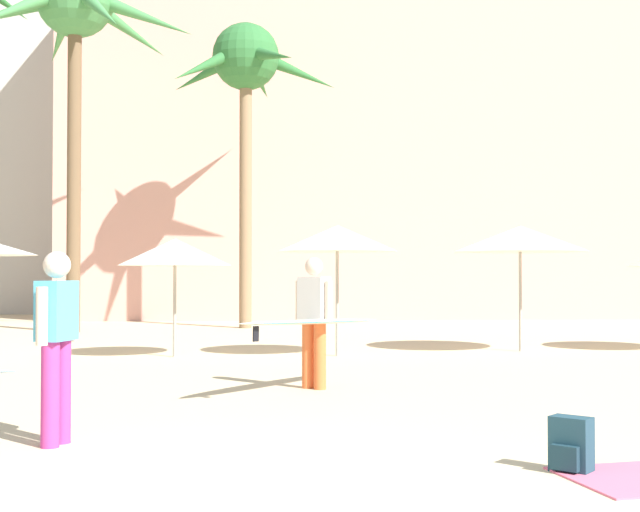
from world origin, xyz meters
name	(u,v)px	position (x,y,z in m)	size (l,w,h in m)	color
hotel_pink	(382,150)	(4.80, 27.72, 6.32)	(22.75, 9.12, 12.65)	#DB9989
hotel_tower_gray	(151,11)	(-4.74, 33.25, 13.21)	(15.90, 9.72, 26.42)	#BCB7AD
palm_tree_far_left	(246,72)	(-0.28, 19.39, 7.28)	(5.01, 5.20, 8.68)	#896B4C
palm_tree_left	(75,18)	(-4.74, 17.82, 8.27)	(6.50, 5.76, 9.81)	brown
cafe_umbrella_0	(520,239)	(5.25, 11.54, 2.21)	(2.64, 2.64, 2.47)	gray
cafe_umbrella_2	(337,238)	(1.57, 10.82, 2.18)	(2.23, 2.23, 2.42)	gray
cafe_umbrella_3	(175,252)	(-1.42, 10.83, 1.92)	(2.07, 2.07, 2.17)	gray
backpack	(571,446)	(2.51, 1.33, 0.20)	(0.35, 0.35, 0.42)	#1F414F
person_mid_right	(315,319)	(0.86, 6.12, 0.93)	(2.19, 2.74, 1.73)	orange
person_mid_center	(56,339)	(-1.64, 2.66, 0.94)	(0.32, 0.60, 1.71)	#B7337F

